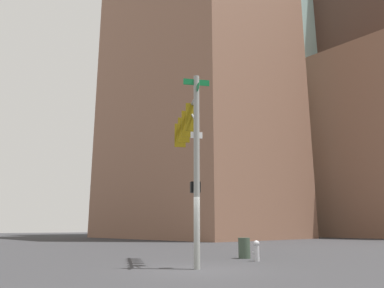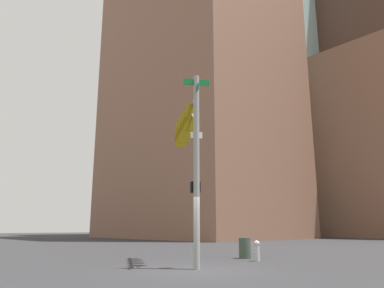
% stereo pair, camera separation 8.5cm
% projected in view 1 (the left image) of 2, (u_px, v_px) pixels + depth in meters
% --- Properties ---
extents(ground_plane, '(200.00, 200.00, 0.00)m').
position_uv_depth(ground_plane, '(201.00, 270.00, 12.53)').
color(ground_plane, '#2D2D30').
extents(signal_pole_assembly, '(4.42, 2.97, 7.19)m').
position_uv_depth(signal_pole_assembly, '(189.00, 139.00, 15.48)').
color(signal_pole_assembly, gray).
rests_on(signal_pole_assembly, ground_plane).
extents(fire_hydrant, '(0.34, 0.26, 0.87)m').
position_uv_depth(fire_hydrant, '(257.00, 250.00, 15.95)').
color(fire_hydrant, '#B2B2B7').
rests_on(fire_hydrant, ground_plane).
extents(litter_bin, '(0.56, 0.56, 0.95)m').
position_uv_depth(litter_bin, '(244.00, 248.00, 17.40)').
color(litter_bin, '#384738').
rests_on(litter_bin, ground_plane).
extents(building_brick_nearside, '(26.45, 19.93, 49.78)m').
position_uv_depth(building_brick_nearside, '(196.00, 74.00, 57.47)').
color(building_brick_nearside, '#845B47').
rests_on(building_brick_nearside, ground_plane).
extents(building_brick_midblock, '(22.15, 17.50, 28.98)m').
position_uv_depth(building_brick_midblock, '(384.00, 143.00, 58.18)').
color(building_brick_midblock, '#845B47').
rests_on(building_brick_midblock, ground_plane).
extents(building_glass_tower, '(29.81, 23.20, 76.33)m').
position_uv_depth(building_glass_tower, '(234.00, 43.00, 74.82)').
color(building_glass_tower, '#9EC6C1').
rests_on(building_glass_tower, ground_plane).
extents(building_brick_farside, '(21.82, 17.24, 50.14)m').
position_uv_depth(building_brick_farside, '(377.00, 93.00, 66.02)').
color(building_brick_farside, '#4C3328').
rests_on(building_brick_farside, ground_plane).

